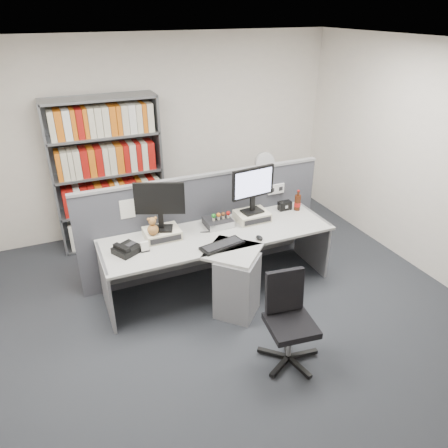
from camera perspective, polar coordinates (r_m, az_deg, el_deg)
name	(u,v)px	position (r m, az deg, el deg)	size (l,w,h in m)	color
ground	(249,329)	(4.56, 3.33, -13.83)	(5.50, 5.50, 0.00)	#31343A
room_shell	(254,165)	(3.65, 4.09, 7.88)	(5.04, 5.54, 2.72)	white
partition	(205,223)	(5.15, -2.59, 0.14)	(3.00, 0.08, 1.27)	#474850
desk	(226,263)	(4.72, 0.27, -5.29)	(2.60, 1.20, 0.72)	#B1B0AB
monitor_riser_left	(162,233)	(4.71, -8.27, -1.26)	(0.38, 0.31, 0.10)	beige
monitor_riser_right	(252,216)	(5.06, 3.78, 1.09)	(0.38, 0.31, 0.10)	beige
monitor_left	(160,202)	(4.55, -8.58, 2.89)	(0.51, 0.25, 0.54)	black
monitor_right	(253,186)	(4.90, 3.90, 5.07)	(0.54, 0.20, 0.55)	black
desktop_pc	(218,222)	(4.92, -0.80, 0.26)	(0.30, 0.27, 0.08)	black
figurines	(221,215)	(4.88, -0.41, 1.20)	(0.23, 0.05, 0.09)	beige
keyboard	(222,245)	(4.51, -0.27, -2.85)	(0.50, 0.27, 0.03)	black
mouse	(259,238)	(4.65, 4.75, -1.85)	(0.07, 0.10, 0.04)	black
desk_phone	(127,249)	(4.50, -12.89, -3.31)	(0.32, 0.31, 0.11)	black
desk_calendar	(145,247)	(4.49, -10.56, -3.05)	(0.09, 0.07, 0.11)	black
plush_toy	(153,227)	(4.56, -9.51, -0.44)	(0.12, 0.12, 0.21)	#A26C36
speaker	(285,206)	(5.35, 8.12, 2.46)	(0.16, 0.09, 0.11)	black
cola_bottle	(297,203)	(5.35, 9.80, 2.84)	(0.08, 0.08, 0.26)	#3F190A
shelving_unit	(108,176)	(5.89, -15.21, 6.26)	(1.41, 0.40, 2.00)	gray
filing_cabinet	(262,205)	(6.35, 5.15, 2.52)	(0.45, 0.61, 0.70)	gray
desk_fan	(264,164)	(6.11, 5.41, 7.97)	(0.28, 0.16, 0.46)	white
office_chair	(288,317)	(4.02, 8.59, -12.16)	(0.57, 0.58, 0.87)	silver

